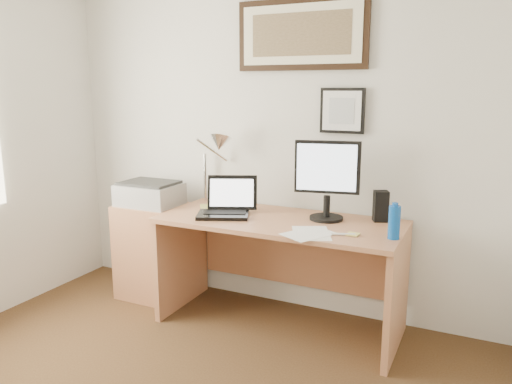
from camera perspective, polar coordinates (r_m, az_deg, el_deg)
The scene contains 17 objects.
wall_back at distance 3.59m, azimuth 2.87°, elevation 6.23°, with size 3.50×0.02×2.50m, color silver.
side_cabinet at distance 3.96m, azimuth -11.58°, elevation -6.59°, with size 0.50×0.40×0.73m, color #AA6B47.
water_bottle at distance 2.96m, azimuth 15.52°, elevation -3.38°, with size 0.07×0.07×0.19m, color #0D4EAD.
bottle_cap at distance 2.93m, azimuth 15.63°, elevation -1.37°, with size 0.03×0.03×0.02m, color #0D4EAD.
speaker at distance 3.32m, azimuth 14.07°, elevation -1.59°, with size 0.09×0.08×0.20m, color black.
paper_sheet_a at distance 3.00m, azimuth 6.32°, elevation -4.70°, with size 0.21×0.31×0.00m, color white.
paper_sheet_b at distance 2.98m, azimuth 6.02°, elevation -4.77°, with size 0.21×0.30×0.00m, color white.
sticky_pad at distance 2.99m, azimuth 11.00°, elevation -4.76°, with size 0.07×0.07×0.01m, color #DFD569.
marker_pen at distance 2.98m, azimuth 9.97°, elevation -4.79°, with size 0.02×0.02×0.14m, color white.
book at distance 3.55m, azimuth -6.34°, elevation -1.96°, with size 0.17×0.23×0.02m, color #C6C35D.
desk at distance 3.43m, azimuth 3.24°, elevation -6.62°, with size 1.60×0.70×0.75m.
laptop at distance 3.39m, azimuth -3.39°, elevation -1.69°, with size 0.41×0.41×0.26m.
lcd_monitor at distance 3.25m, azimuth 8.13°, elevation 1.79°, with size 0.42×0.22×0.52m.
printer at distance 3.84m, azimuth -12.06°, elevation -0.16°, with size 0.44×0.34×0.18m.
desk_lamp at distance 3.61m, azimuth -4.32°, elevation 5.24°, with size 0.29×0.27×0.53m.
picture_large at distance 3.51m, azimuth 5.18°, elevation 17.51°, with size 0.92×0.04×0.47m.
picture_small at distance 3.41m, azimuth 9.82°, elevation 9.14°, with size 0.30×0.03×0.30m.
Camera 1 is at (1.37, -1.30, 1.60)m, focal length 35.00 mm.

